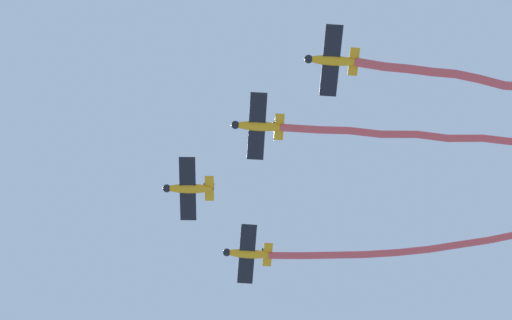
{
  "coord_description": "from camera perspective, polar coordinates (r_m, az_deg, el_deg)",
  "views": [
    {
      "loc": [
        -10.47,
        27.01,
        6.97
      ],
      "look_at": [
        -5.23,
        -2.86,
        80.18
      ],
      "focal_mm": 58.74,
      "sensor_mm": 36.0,
      "label": 1
    }
  ],
  "objects": [
    {
      "name": "smoke_trail_slot",
      "position": [
        80.14,
        15.24,
        5.2
      ],
      "size": [
        23.33,
        9.2,
        2.39
      ],
      "color": "#DB4C4C"
    },
    {
      "name": "smoke_trail_right_wing",
      "position": [
        85.47,
        10.59,
        -5.89
      ],
      "size": [
        28.77,
        3.67,
        2.38
      ],
      "color": "#DB4C4C"
    },
    {
      "name": "airplane_lead",
      "position": [
        80.71,
        -4.64,
        -1.95
      ],
      "size": [
        5.15,
        6.81,
        1.68
      ],
      "rotation": [
        0.0,
        0.0,
        0.18
      ],
      "color": "orange"
    },
    {
      "name": "airplane_right_wing",
      "position": [
        83.99,
        -0.59,
        -6.4
      ],
      "size": [
        5.19,
        6.81,
        1.68
      ],
      "rotation": [
        0.0,
        0.0,
        0.25
      ],
      "color": "orange"
    },
    {
      "name": "smoke_trail_left_wing",
      "position": [
        81.01,
        10.85,
        1.66
      ],
      "size": [
        25.31,
        7.47,
        3.28
      ],
      "color": "#DB4C4C"
    },
    {
      "name": "airplane_slot",
      "position": [
        76.06,
        5.16,
        6.77
      ],
      "size": [
        5.18,
        6.81,
        1.68
      ],
      "rotation": [
        0.0,
        0.0,
        0.24
      ],
      "color": "orange"
    },
    {
      "name": "airplane_left_wing",
      "position": [
        78.01,
        0.1,
        2.33
      ],
      "size": [
        5.18,
        6.81,
        1.68
      ],
      "rotation": [
        0.0,
        0.0,
        0.23
      ],
      "color": "orange"
    }
  ]
}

